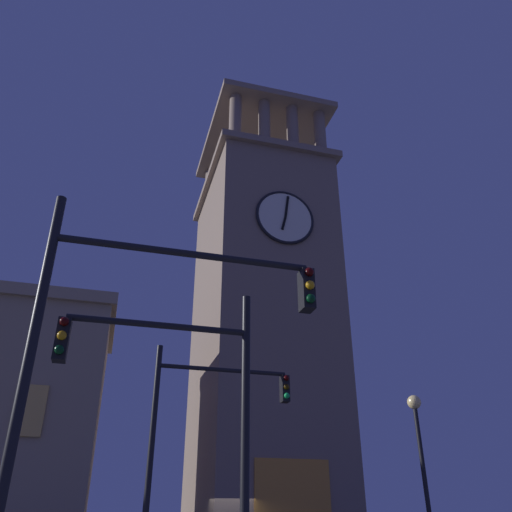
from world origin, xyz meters
name	(u,v)px	position (x,y,z in m)	size (l,w,h in m)	color
clocktower	(262,335)	(-2.81, -4.56, 10.67)	(6.96, 9.28, 27.48)	gray
traffic_signal_near	(131,336)	(4.54, 13.49, 4.21)	(4.44, 0.41, 6.47)	black
traffic_signal_mid	(198,425)	(2.36, 7.09, 3.99)	(3.82, 0.41, 6.07)	black
traffic_signal_far	(185,398)	(3.46, 12.06, 3.63)	(3.47, 0.41, 5.67)	black
street_lamp	(420,449)	(-4.77, 6.25, 3.72)	(0.44, 0.44, 5.36)	black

